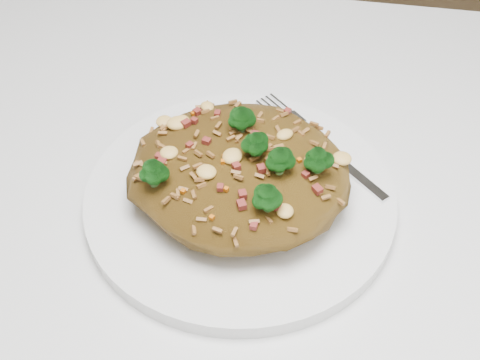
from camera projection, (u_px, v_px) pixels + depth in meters
name	position (u px, v px, depth m)	size (l,w,h in m)	color
dining_table	(100.00, 307.00, 0.60)	(1.20, 0.80, 0.75)	silver
plate	(240.00, 198.00, 0.55)	(0.26, 0.26, 0.01)	white
fried_rice	(240.00, 166.00, 0.53)	(0.18, 0.16, 0.07)	#875F1C
fork	(326.00, 150.00, 0.58)	(0.13, 0.12, 0.00)	silver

